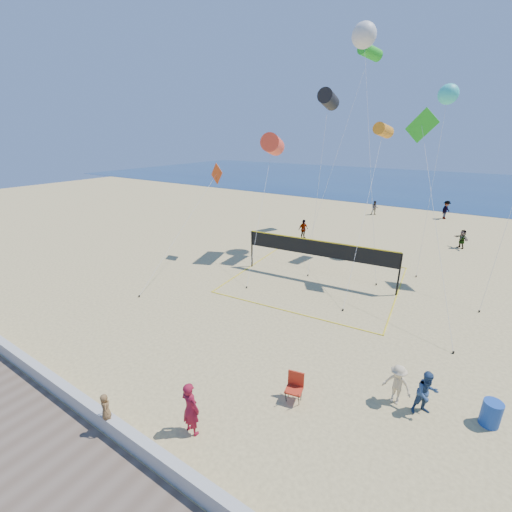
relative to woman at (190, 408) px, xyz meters
The scene contains 22 objects.
ground 1.86m from the woman, 87.24° to the left, with size 120.00×120.00×0.00m, color #D7C079.
ocean 63.64m from the woman, 89.93° to the left, with size 140.00×50.00×0.03m, color navy.
seawall 1.49m from the woman, 86.72° to the right, with size 32.00×0.30×0.60m, color #B7B6B2.
woman is the anchor object (origin of this frame).
toddler 2.47m from the woman, 145.04° to the right, with size 0.40×0.26×0.82m, color brown.
bystander_a 7.36m from the woman, 39.39° to the left, with size 0.75×0.58×1.54m, color navy.
bystander_b 6.69m from the woman, 44.00° to the left, with size 0.92×0.53×1.43m, color #D1B88B.
far_person_0 21.05m from the woman, 107.11° to the left, with size 0.98×0.41×1.67m, color gray.
far_person_1 25.22m from the woman, 77.89° to the left, with size 1.38×0.44×1.48m, color gray.
far_person_3 32.97m from the woman, 96.41° to the left, with size 0.74×0.58×1.53m, color gray.
far_person_4 35.06m from the woman, 84.94° to the left, with size 1.24×0.72×1.93m, color gray.
camp_chair 3.52m from the woman, 56.28° to the left, with size 0.64×0.76×1.13m.
trash_barrel 9.16m from the woman, 35.28° to the left, with size 0.56×0.56×0.84m, color #173F97.
volleyball_net 12.85m from the woman, 97.12° to the left, with size 10.20×10.07×2.52m.
kite_0 17.62m from the woman, 112.70° to the left, with size 2.90×7.29×8.60m.
kite_1 19.53m from the woman, 101.00° to the left, with size 1.65×5.03×11.16m.
kite_2 20.15m from the woman, 90.39° to the left, with size 1.81×9.85×9.21m.
kite_3 16.07m from the woman, 127.21° to the left, with size 1.43×8.01×6.68m.
kite_4 16.64m from the woman, 78.74° to the left, with size 4.38×6.39×9.76m.
kite_6 24.01m from the woman, 96.75° to the left, with size 5.01×6.76×15.28m.
kite_7 23.73m from the woman, 82.10° to the left, with size 1.43×5.58×11.50m.
kite_8 29.73m from the woman, 98.32° to the left, with size 2.11×8.69×15.38m.
Camera 1 is at (5.92, -7.19, 8.50)m, focal length 24.00 mm.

